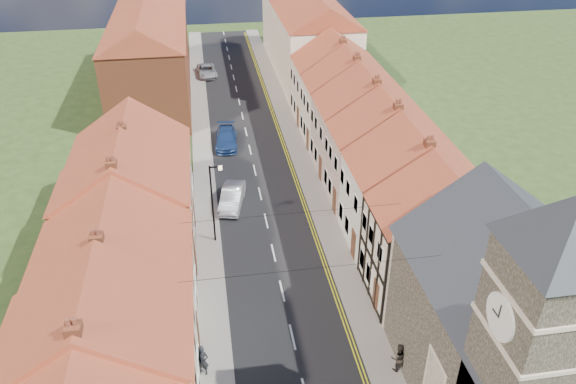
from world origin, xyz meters
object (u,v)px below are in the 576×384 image
at_px(lamppost, 213,199).
at_px(pedestrian_right, 398,358).
at_px(pedestrian_left, 202,361).
at_px(car_distant, 207,71).
at_px(car_mid, 232,197).
at_px(car_far, 226,138).
at_px(church, 527,327).

relative_size(lamppost, pedestrian_right, 3.38).
distance_m(lamppost, pedestrian_left, 12.24).
bearing_deg(car_distant, pedestrian_right, -84.23).
height_order(car_mid, pedestrian_left, pedestrian_left).
distance_m(car_distant, pedestrian_right, 49.13).
relative_size(car_mid, pedestrian_left, 2.37).
bearing_deg(car_mid, pedestrian_left, -86.30).
bearing_deg(lamppost, car_mid, 72.24).
relative_size(car_far, car_distant, 1.05).
distance_m(car_mid, pedestrian_right, 19.38).
distance_m(lamppost, car_mid, 5.59).
height_order(church, car_far, church).
xyz_separation_m(car_distant, pedestrian_left, (-1.90, -47.05, 0.40)).
bearing_deg(church, pedestrian_right, 141.51).
distance_m(church, lamppost, 21.38).
relative_size(car_mid, pedestrian_right, 2.52).
height_order(car_far, car_distant, car_far).
relative_size(lamppost, pedestrian_left, 3.18).
height_order(car_mid, car_distant, car_mid).
relative_size(church, car_mid, 3.40).
height_order(lamppost, pedestrian_right, lamppost).
bearing_deg(car_far, lamppost, -92.77).
relative_size(church, car_distant, 3.20).
bearing_deg(car_mid, car_far, 101.94).
height_order(pedestrian_left, pedestrian_right, pedestrian_left).
xyz_separation_m(church, car_distant, (-12.56, 51.81, -5.22)).
distance_m(church, pedestrian_right, 7.30).
relative_size(church, pedestrian_left, 8.06).
bearing_deg(pedestrian_left, lamppost, 98.50).
bearing_deg(church, lamppost, 128.30).
xyz_separation_m(car_distant, pedestrian_right, (8.30, -48.42, 0.35)).
relative_size(car_mid, car_far, 0.90).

